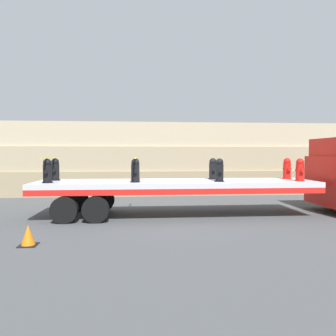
% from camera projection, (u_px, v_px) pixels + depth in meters
% --- Properties ---
extents(ground_plane, '(120.00, 120.00, 0.00)m').
position_uv_depth(ground_plane, '(176.00, 215.00, 12.20)').
color(ground_plane, '#3F4244').
extents(rock_cliff, '(60.00, 3.30, 4.03)m').
position_uv_depth(rock_cliff, '(163.00, 159.00, 19.24)').
color(rock_cliff, gray).
rests_on(rock_cliff, ground_plane).
extents(flatbed_trailer, '(10.22, 2.51, 1.29)m').
position_uv_depth(flatbed_trailer, '(161.00, 187.00, 12.11)').
color(flatbed_trailer, '#B2B2B7').
rests_on(flatbed_trailer, ground_plane).
extents(fire_hydrant_black_near_0, '(0.36, 0.51, 0.83)m').
position_uv_depth(fire_hydrant_black_near_0, '(47.00, 171.00, 11.22)').
color(fire_hydrant_black_near_0, black).
rests_on(fire_hydrant_black_near_0, flatbed_trailer).
extents(fire_hydrant_black_far_0, '(0.36, 0.51, 0.83)m').
position_uv_depth(fire_hydrant_black_far_0, '(55.00, 170.00, 12.27)').
color(fire_hydrant_black_far_0, black).
rests_on(fire_hydrant_black_far_0, flatbed_trailer).
extents(fire_hydrant_black_near_1, '(0.36, 0.51, 0.83)m').
position_uv_depth(fire_hydrant_black_near_1, '(135.00, 171.00, 11.48)').
color(fire_hydrant_black_near_1, black).
rests_on(fire_hydrant_black_near_1, flatbed_trailer).
extents(fire_hydrant_black_far_1, '(0.36, 0.51, 0.83)m').
position_uv_depth(fire_hydrant_black_far_1, '(136.00, 169.00, 12.53)').
color(fire_hydrant_black_far_1, black).
rests_on(fire_hydrant_black_far_1, flatbed_trailer).
extents(fire_hydrant_black_near_2, '(0.36, 0.51, 0.83)m').
position_uv_depth(fire_hydrant_black_near_2, '(219.00, 170.00, 11.73)').
color(fire_hydrant_black_near_2, black).
rests_on(fire_hydrant_black_near_2, flatbed_trailer).
extents(fire_hydrant_black_far_2, '(0.36, 0.51, 0.83)m').
position_uv_depth(fire_hydrant_black_far_2, '(213.00, 169.00, 12.79)').
color(fire_hydrant_black_far_2, black).
rests_on(fire_hydrant_black_far_2, flatbed_trailer).
extents(fire_hydrant_red_near_3, '(0.36, 0.51, 0.83)m').
position_uv_depth(fire_hydrant_red_near_3, '(300.00, 170.00, 11.99)').
color(fire_hydrant_red_near_3, red).
rests_on(fire_hydrant_red_near_3, flatbed_trailer).
extents(fire_hydrant_red_far_3, '(0.36, 0.51, 0.83)m').
position_uv_depth(fire_hydrant_red_far_3, '(287.00, 169.00, 13.04)').
color(fire_hydrant_red_far_3, red).
rests_on(fire_hydrant_red_far_3, flatbed_trailer).
extents(cargo_strap_rear, '(0.05, 2.60, 0.01)m').
position_uv_depth(cargo_strap_rear, '(51.00, 158.00, 11.72)').
color(cargo_strap_rear, yellow).
rests_on(cargo_strap_rear, fire_hydrant_black_near_0).
extents(cargo_strap_middle, '(0.05, 2.60, 0.01)m').
position_uv_depth(cargo_strap_middle, '(135.00, 158.00, 11.98)').
color(cargo_strap_middle, yellow).
rests_on(cargo_strap_middle, fire_hydrant_black_near_1).
extents(traffic_cone, '(0.43, 0.43, 0.52)m').
position_uv_depth(traffic_cone, '(28.00, 236.00, 8.14)').
color(traffic_cone, black).
rests_on(traffic_cone, ground_plane).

